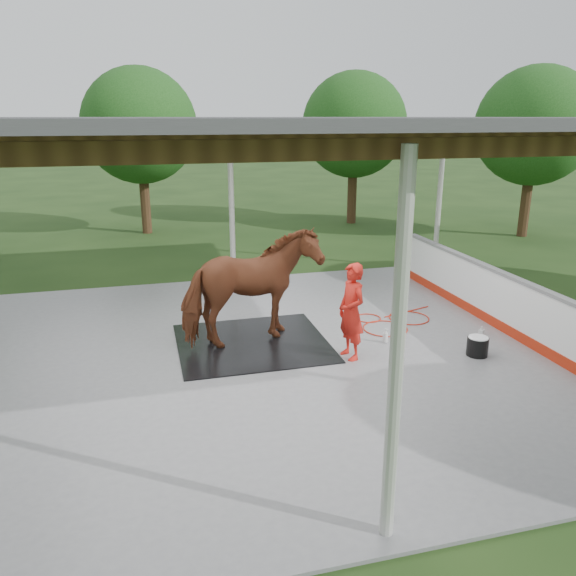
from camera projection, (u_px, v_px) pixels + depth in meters
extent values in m
plane|color=#1E3814|center=(277.00, 355.00, 10.08)|extent=(100.00, 100.00, 0.00)
cube|color=slate|center=(277.00, 354.00, 10.08)|extent=(12.00, 10.00, 0.05)
cylinder|color=beige|center=(397.00, 359.00, 5.16)|extent=(0.14, 0.14, 3.85)
cylinder|color=beige|center=(232.00, 207.00, 13.85)|extent=(0.14, 0.14, 3.85)
cylinder|color=beige|center=(439.00, 199.00, 15.24)|extent=(0.14, 0.14, 3.85)
cube|color=brown|center=(399.00, 148.00, 4.79)|extent=(12.00, 0.10, 0.18)
cube|color=brown|center=(339.00, 141.00, 6.18)|extent=(12.00, 0.10, 0.18)
cube|color=brown|center=(302.00, 137.00, 7.57)|extent=(12.00, 0.10, 0.18)
cube|color=brown|center=(276.00, 134.00, 8.95)|extent=(12.00, 0.10, 0.18)
cube|color=brown|center=(257.00, 131.00, 10.34)|extent=(12.00, 0.10, 0.18)
cube|color=brown|center=(242.00, 129.00, 11.73)|extent=(12.00, 0.10, 0.18)
cube|color=brown|center=(231.00, 128.00, 13.12)|extent=(12.00, 0.10, 0.18)
cube|color=brown|center=(576.00, 131.00, 10.34)|extent=(0.12, 10.00, 0.18)
cube|color=#38383A|center=(276.00, 120.00, 8.90)|extent=(12.60, 10.60, 0.10)
cube|color=#AE240E|center=(501.00, 324.00, 11.16)|extent=(0.14, 8.00, 0.20)
cube|color=white|center=(504.00, 301.00, 11.01)|extent=(0.12, 8.00, 1.00)
cube|color=slate|center=(507.00, 275.00, 10.86)|extent=(0.16, 8.00, 0.06)
cylinder|color=#382314|center=(145.00, 203.00, 20.37)|extent=(0.36, 0.36, 2.20)
sphere|color=#194714|center=(140.00, 126.00, 19.58)|extent=(4.00, 4.00, 4.00)
cylinder|color=#382314|center=(352.00, 195.00, 22.32)|extent=(0.36, 0.36, 2.20)
sphere|color=#194714|center=(354.00, 125.00, 21.53)|extent=(4.00, 4.00, 4.00)
cylinder|color=#382314|center=(525.00, 205.00, 19.84)|extent=(0.36, 0.36, 2.20)
sphere|color=#194714|center=(535.00, 126.00, 19.05)|extent=(4.00, 4.00, 4.00)
cube|color=black|center=(252.00, 343.00, 10.49)|extent=(2.75, 2.58, 0.02)
imported|color=brown|center=(251.00, 288.00, 10.17)|extent=(2.71, 1.74, 2.12)
imported|color=red|center=(352.00, 311.00, 9.64)|extent=(0.53, 0.69, 1.70)
cylinder|color=black|center=(477.00, 347.00, 9.92)|extent=(0.37, 0.37, 0.33)
cylinder|color=white|center=(478.00, 338.00, 9.87)|extent=(0.34, 0.34, 0.03)
imported|color=silver|center=(385.00, 336.00, 10.48)|extent=(0.14, 0.14, 0.27)
imported|color=#338CD8|center=(481.00, 331.00, 10.80)|extent=(0.13, 0.13, 0.20)
torus|color=#B7200D|center=(409.00, 318.00, 11.78)|extent=(0.84, 0.84, 0.02)
torus|color=#B7200D|center=(385.00, 328.00, 11.19)|extent=(0.90, 0.90, 0.02)
torus|color=#B7200D|center=(368.00, 318.00, 11.76)|extent=(0.54, 0.54, 0.02)
cylinder|color=#B7200D|center=(407.00, 312.00, 12.15)|extent=(1.23, 0.42, 0.02)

